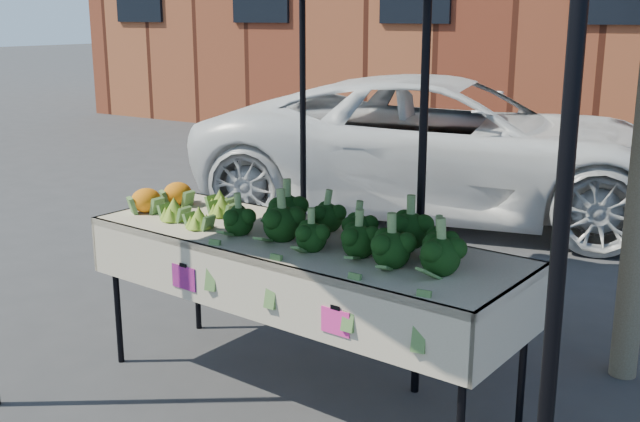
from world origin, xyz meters
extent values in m
plane|color=#313134|center=(0.00, 0.00, 0.00)|extent=(90.00, 90.00, 0.00)
cube|color=beige|center=(-0.19, 0.09, 0.45)|extent=(2.45, 0.97, 0.90)
cube|color=#F22D8C|center=(-0.63, -0.31, 0.70)|extent=(0.17, 0.01, 0.12)
cube|color=#F02D94|center=(0.34, -0.31, 0.70)|extent=(0.17, 0.01, 0.12)
ellipsoid|color=black|center=(0.08, 0.12, 1.01)|extent=(1.34, 0.54, 0.23)
ellipsoid|color=#9BB934|center=(-0.86, 0.13, 0.99)|extent=(0.40, 0.54, 0.17)
ellipsoid|color=orange|center=(-1.23, 0.16, 0.98)|extent=(0.20, 0.40, 0.16)
camera|label=1|loc=(1.99, -3.01, 2.01)|focal=42.90mm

